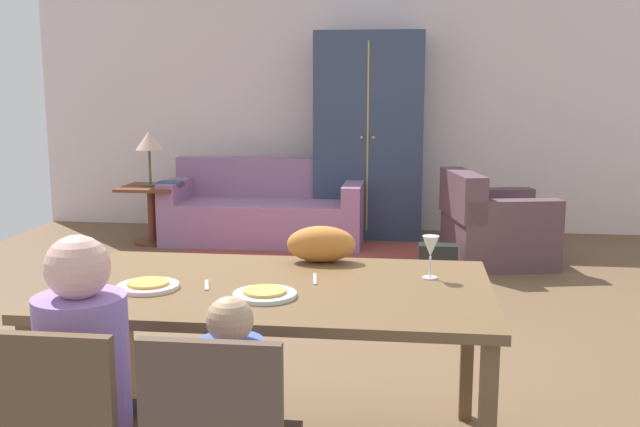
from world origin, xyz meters
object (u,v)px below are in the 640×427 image
(couch, at_px, (266,212))
(handbag, at_px, (438,260))
(book_upper, at_px, (170,183))
(wine_glass, at_px, (431,248))
(side_table, at_px, (151,206))
(cat, at_px, (321,244))
(table_lamp, at_px, (149,143))
(plate_near_child, at_px, (265,295))
(plate_near_man, at_px, (148,286))
(armoire, at_px, (369,136))
(book_lower, at_px, (172,185))
(person_man, at_px, (91,407))
(dining_table, at_px, (273,300))
(armchair, at_px, (493,228))

(couch, bearing_deg, handbag, -34.44)
(book_upper, bearing_deg, wine_glass, -57.67)
(wine_glass, relative_size, side_table, 0.32)
(cat, distance_m, handbag, 2.90)
(table_lamp, xyz_separation_m, book_upper, (0.21, -0.03, -0.39))
(side_table, bearing_deg, plate_near_child, -64.77)
(plate_near_man, height_order, side_table, plate_near_man)
(armoire, bearing_deg, side_table, -162.44)
(wine_glass, height_order, table_lamp, table_lamp)
(table_lamp, bearing_deg, plate_near_child, -64.77)
(cat, relative_size, handbag, 1.00)
(cat, bearing_deg, book_lower, 112.22)
(plate_near_child, xyz_separation_m, person_man, (-0.49, -0.52, -0.26))
(book_lower, bearing_deg, book_upper, -84.31)
(armoire, bearing_deg, couch, -157.90)
(wine_glass, height_order, book_upper, wine_glass)
(couch, bearing_deg, plate_near_child, -78.81)
(dining_table, height_order, plate_near_man, plate_near_man)
(wine_glass, relative_size, cat, 0.58)
(wine_glass, xyz_separation_m, cat, (-0.50, 0.24, -0.05))
(wine_glass, bearing_deg, cat, 154.48)
(dining_table, height_order, couch, couch)
(armoire, xyz_separation_m, table_lamp, (-2.12, -0.67, -0.04))
(plate_near_man, height_order, person_man, person_man)
(dining_table, relative_size, book_upper, 8.18)
(armoire, xyz_separation_m, handbag, (0.67, -1.57, -0.92))
(person_man, distance_m, book_lower, 4.96)
(person_man, distance_m, side_table, 4.99)
(armoire, bearing_deg, handbag, -66.85)
(plate_near_child, bearing_deg, wine_glass, 29.07)
(person_man, relative_size, book_lower, 5.04)
(person_man, bearing_deg, book_upper, 105.26)
(plate_near_child, bearing_deg, person_man, -133.43)
(plate_near_man, height_order, armoire, armoire)
(cat, xyz_separation_m, book_lower, (-1.94, 3.67, -0.25))
(plate_near_child, xyz_separation_m, armchair, (1.30, 3.82, -0.45))
(book_lower, bearing_deg, handbag, -19.79)
(handbag, bearing_deg, person_man, -108.58)
(armchair, bearing_deg, dining_table, -109.63)
(couch, distance_m, book_lower, 0.97)
(book_upper, bearing_deg, plate_near_child, -67.00)
(plate_near_child, distance_m, wine_glass, 0.75)
(dining_table, distance_m, book_upper, 4.40)
(person_man, height_order, armchair, person_man)
(armoire, height_order, handbag, armoire)
(wine_glass, xyz_separation_m, couch, (-1.54, 4.13, -0.59))
(plate_near_man, height_order, plate_near_child, same)
(plate_near_man, height_order, book_lower, plate_near_man)
(armchair, bearing_deg, side_table, 172.88)
(couch, height_order, book_upper, couch)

